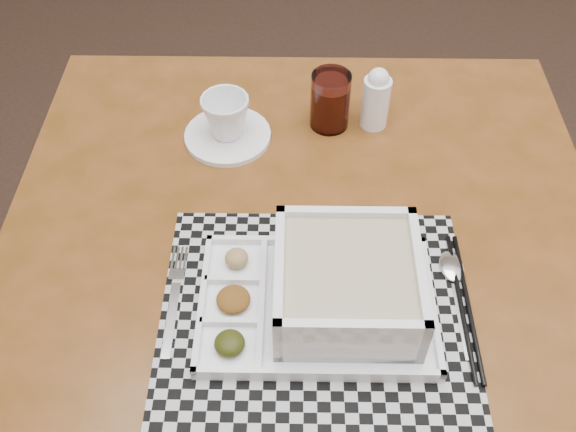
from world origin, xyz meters
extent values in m
cube|color=#4C2F0D|center=(-0.35, 0.24, 0.68)|extent=(0.99, 0.99, 0.04)
cylinder|color=#4C2F0D|center=(-0.74, 0.68, 0.33)|extent=(0.05, 0.05, 0.66)
cylinder|color=#4C2F0D|center=(0.09, 0.62, 0.33)|extent=(0.05, 0.05, 0.66)
cube|color=#4C2F0D|center=(-0.32, 0.63, 0.62)|extent=(0.80, 0.09, 0.07)
cube|color=#4C2F0D|center=(-0.75, 0.27, 0.62)|extent=(0.09, 0.80, 0.07)
cube|color=#4C2F0D|center=(0.04, 0.21, 0.62)|extent=(0.09, 0.80, 0.07)
cube|color=#B4B5BC|center=(-0.35, 0.10, 0.70)|extent=(0.45, 0.39, 0.00)
cube|color=white|center=(-0.35, 0.11, 0.70)|extent=(0.34, 0.24, 0.01)
cube|color=white|center=(-0.34, 0.22, 0.72)|extent=(0.32, 0.03, 0.01)
cube|color=white|center=(-0.35, 0.01, 0.72)|extent=(0.32, 0.03, 0.01)
cube|color=white|center=(-0.50, 0.12, 0.72)|extent=(0.02, 0.22, 0.01)
cube|color=white|center=(-0.19, 0.10, 0.72)|extent=(0.02, 0.22, 0.01)
cube|color=white|center=(-0.42, 0.12, 0.72)|extent=(0.02, 0.20, 0.01)
cube|color=white|center=(-0.47, 0.09, 0.72)|extent=(0.08, 0.01, 0.01)
cube|color=white|center=(-0.46, 0.15, 0.72)|extent=(0.08, 0.01, 0.01)
ellipsoid|color=black|center=(-0.47, 0.05, 0.72)|extent=(0.04, 0.04, 0.02)
ellipsoid|color=#48240C|center=(-0.46, 0.12, 0.72)|extent=(0.05, 0.05, 0.02)
ellipsoid|color=olive|center=(-0.46, 0.19, 0.72)|extent=(0.03, 0.03, 0.02)
cube|color=white|center=(-0.31, 0.12, 0.72)|extent=(0.21, 0.21, 0.01)
cube|color=white|center=(-0.30, 0.21, 0.75)|extent=(0.19, 0.03, 0.09)
cube|color=white|center=(-0.31, 0.03, 0.75)|extent=(0.19, 0.03, 0.09)
cube|color=white|center=(-0.40, 0.12, 0.75)|extent=(0.03, 0.19, 0.09)
cube|color=white|center=(-0.22, 0.11, 0.75)|extent=(0.03, 0.19, 0.09)
cube|color=#BEB38D|center=(-0.31, 0.12, 0.75)|extent=(0.18, 0.18, 0.07)
cube|color=silver|center=(-0.55, 0.10, 0.70)|extent=(0.02, 0.12, 0.00)
cube|color=silver|center=(-0.54, 0.18, 0.70)|extent=(0.02, 0.02, 0.00)
cube|color=silver|center=(-0.55, 0.21, 0.70)|extent=(0.01, 0.04, 0.00)
cube|color=silver|center=(-0.54, 0.21, 0.70)|extent=(0.01, 0.04, 0.00)
cube|color=silver|center=(-0.54, 0.21, 0.70)|extent=(0.01, 0.04, 0.00)
cube|color=silver|center=(-0.53, 0.21, 0.70)|extent=(0.01, 0.04, 0.00)
cube|color=silver|center=(-0.15, 0.08, 0.70)|extent=(0.02, 0.12, 0.00)
ellipsoid|color=silver|center=(-0.15, 0.17, 0.70)|extent=(0.04, 0.06, 0.01)
cylinder|color=black|center=(-0.15, 0.10, 0.70)|extent=(0.02, 0.24, 0.01)
cylinder|color=black|center=(-0.14, 0.10, 0.70)|extent=(0.02, 0.24, 0.01)
cylinder|color=white|center=(-0.47, 0.47, 0.70)|extent=(0.15, 0.15, 0.01)
imported|color=white|center=(-0.47, 0.47, 0.74)|extent=(0.09, 0.09, 0.08)
cylinder|color=white|center=(-0.29, 0.50, 0.75)|extent=(0.07, 0.07, 0.10)
cylinder|color=#3B0804|center=(-0.29, 0.50, 0.74)|extent=(0.06, 0.06, 0.08)
cylinder|color=white|center=(-0.21, 0.49, 0.74)|extent=(0.05, 0.05, 0.09)
sphere|color=white|center=(-0.21, 0.49, 0.80)|extent=(0.04, 0.04, 0.04)
camera|label=1|loc=(-0.41, -0.37, 1.45)|focal=40.00mm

